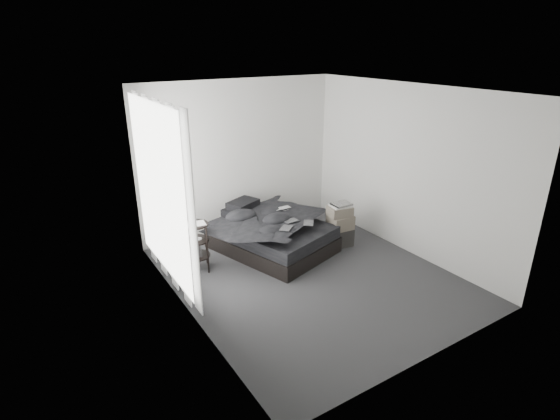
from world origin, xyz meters
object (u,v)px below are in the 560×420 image
bed (272,242)px  side_stand (196,247)px  laptop (284,205)px  box_lower (339,237)px

bed → side_stand: size_ratio=2.48×
side_stand → laptop: bearing=4.1°
side_stand → box_lower: size_ratio=1.79×
laptop → box_lower: (0.71, -0.59, -0.50)m
box_lower → laptop: bearing=140.1°
bed → laptop: bearing=7.5°
bed → laptop: laptop is taller
bed → box_lower: size_ratio=4.44×
laptop → box_lower: laptop is taller
bed → laptop: 0.63m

